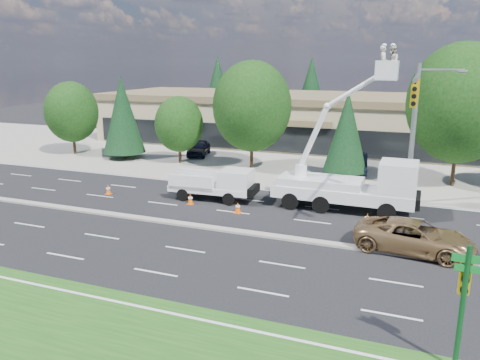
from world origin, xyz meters
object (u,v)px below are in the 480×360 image
at_px(utility_pickup, 217,187).
at_px(minivan, 414,237).
at_px(street_sign_pole, 463,294).
at_px(bucket_truck, 356,178).
at_px(signal_mast, 415,114).

height_order(utility_pickup, minivan, utility_pickup).
bearing_deg(street_sign_pole, utility_pickup, 135.54).
xyz_separation_m(utility_pickup, bucket_truck, (8.97, 0.85, 1.24)).
bearing_deg(street_sign_pole, signal_mast, 97.27).
distance_m(street_sign_pole, minivan, 9.26).
xyz_separation_m(street_sign_pole, utility_pickup, (-14.01, 13.75, -1.56)).
relative_size(street_sign_pole, utility_pickup, 0.70).
distance_m(street_sign_pole, bucket_truck, 15.45).
relative_size(street_sign_pole, minivan, 0.71).
height_order(utility_pickup, bucket_truck, bucket_truck).
bearing_deg(utility_pickup, minivan, -24.18).
relative_size(utility_pickup, minivan, 1.01).
distance_m(utility_pickup, minivan, 13.46).
relative_size(utility_pickup, bucket_truck, 0.57).
height_order(signal_mast, utility_pickup, signal_mast).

